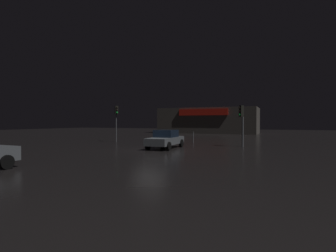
{
  "coord_description": "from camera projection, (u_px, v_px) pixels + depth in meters",
  "views": [
    {
      "loc": [
        9.05,
        -17.42,
        2.17
      ],
      "look_at": [
        -1.73,
        7.62,
        1.74
      ],
      "focal_mm": 27.45,
      "sensor_mm": 36.0,
      "label": 1
    }
  ],
  "objects": [
    {
      "name": "car_near",
      "position": [
        166.0,
        139.0,
        21.15
      ],
      "size": [
        2.06,
        4.63,
        1.51
      ],
      "color": "slate",
      "rests_on": "ground"
    },
    {
      "name": "store_building",
      "position": [
        209.0,
        121.0,
        50.61
      ],
      "size": [
        18.49,
        8.93,
        4.83
      ],
      "color": "#4C4742",
      "rests_on": "ground"
    },
    {
      "name": "traffic_signal_main",
      "position": [
        242.0,
        118.0,
        22.43
      ],
      "size": [
        0.42,
        0.42,
        3.6
      ],
      "color": "#595B60",
      "rests_on": "ground"
    },
    {
      "name": "bollard_kerb_a",
      "position": [
        193.0,
        137.0,
        27.0
      ],
      "size": [
        0.1,
        0.1,
        1.1
      ],
      "primitive_type": "cylinder",
      "color": "#595B60",
      "rests_on": "ground"
    },
    {
      "name": "traffic_signal_opposite",
      "position": [
        117.0,
        114.0,
        27.78
      ],
      "size": [
        0.43,
        0.41,
        3.9
      ],
      "color": "#595B60",
      "rests_on": "ground"
    },
    {
      "name": "ground_plane",
      "position": [
        149.0,
        150.0,
        19.61
      ],
      "size": [
        120.0,
        120.0,
        0.0
      ],
      "primitive_type": "plane",
      "color": "black"
    }
  ]
}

